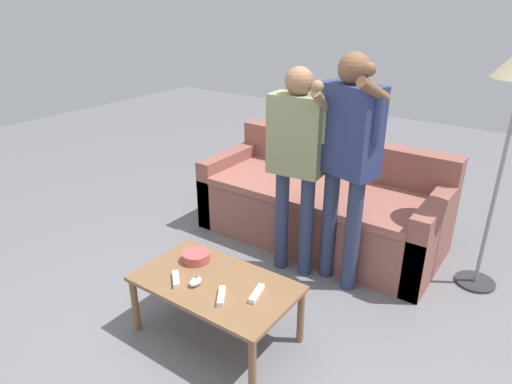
{
  "coord_description": "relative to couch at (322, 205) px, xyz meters",
  "views": [
    {
      "loc": [
        1.47,
        -1.73,
        1.95
      ],
      "look_at": [
        -0.05,
        0.42,
        0.8
      ],
      "focal_mm": 31.55,
      "sensor_mm": 36.0,
      "label": 1
    }
  ],
  "objects": [
    {
      "name": "game_remote_wand_far",
      "position": [
        -0.13,
        -1.63,
        0.11
      ],
      "size": [
        0.14,
        0.13,
        0.03
      ],
      "color": "white",
      "rests_on": "coffee_table"
    },
    {
      "name": "coffee_table",
      "position": [
        0.07,
        -1.5,
        0.05
      ],
      "size": [
        0.97,
        0.57,
        0.4
      ],
      "color": "brown",
      "rests_on": "ground"
    },
    {
      "name": "player_right",
      "position": [
        0.42,
        -0.53,
        0.73
      ],
      "size": [
        0.48,
        0.42,
        1.65
      ],
      "color": "#2D3856",
      "rests_on": "ground"
    },
    {
      "name": "game_remote_nunchuk",
      "position": [
        -0.01,
        -1.59,
        0.12
      ],
      "size": [
        0.06,
        0.09,
        0.05
      ],
      "color": "white",
      "rests_on": "coffee_table"
    },
    {
      "name": "game_remote_wand_spare",
      "position": [
        0.35,
        -1.47,
        0.11
      ],
      "size": [
        0.07,
        0.17,
        0.03
      ],
      "color": "white",
      "rests_on": "coffee_table"
    },
    {
      "name": "couch",
      "position": [
        0.0,
        0.0,
        0.0
      ],
      "size": [
        2.0,
        0.91,
        0.82
      ],
      "color": "brown",
      "rests_on": "ground"
    },
    {
      "name": "snack_bowl",
      "position": [
        -0.18,
        -1.39,
        0.12
      ],
      "size": [
        0.18,
        0.18,
        0.06
      ],
      "primitive_type": "cylinder",
      "color": "#B24C47",
      "rests_on": "coffee_table"
    },
    {
      "name": "ground_plane",
      "position": [
        0.08,
        -1.45,
        -0.3
      ],
      "size": [
        12.0,
        12.0,
        0.0
      ],
      "primitive_type": "plane",
      "color": "slate"
    },
    {
      "name": "game_remote_wand_near",
      "position": [
        0.2,
        -1.6,
        0.11
      ],
      "size": [
        0.12,
        0.15,
        0.03
      ],
      "color": "white",
      "rests_on": "coffee_table"
    },
    {
      "name": "player_center",
      "position": [
        0.07,
        -0.6,
        0.67
      ],
      "size": [
        0.47,
        0.3,
        1.54
      ],
      "color": "#2D3856",
      "rests_on": "ground"
    }
  ]
}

